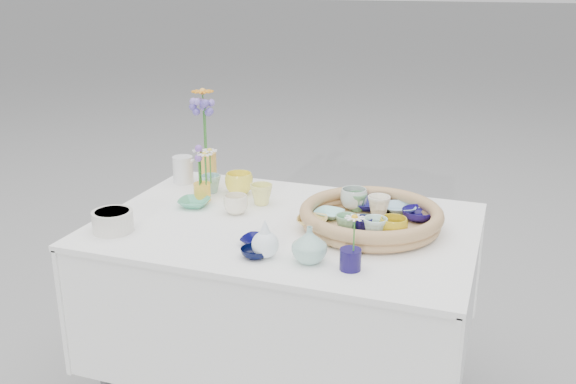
% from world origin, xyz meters
% --- Properties ---
extents(wicker_tray, '(0.47, 0.47, 0.08)m').
position_xyz_m(wicker_tray, '(0.28, 0.05, 0.80)').
color(wicker_tray, '#A1734E').
rests_on(wicker_tray, display_table).
extents(tray_ceramic_0, '(0.13, 0.13, 0.03)m').
position_xyz_m(tray_ceramic_0, '(0.24, 0.18, 0.80)').
color(tray_ceramic_0, navy).
rests_on(tray_ceramic_0, wicker_tray).
extents(tray_ceramic_1, '(0.13, 0.13, 0.04)m').
position_xyz_m(tray_ceramic_1, '(0.42, 0.14, 0.80)').
color(tray_ceramic_1, '#140B55').
rests_on(tray_ceramic_1, wicker_tray).
extents(tray_ceramic_2, '(0.10, 0.10, 0.07)m').
position_xyz_m(tray_ceramic_2, '(0.37, -0.06, 0.82)').
color(tray_ceramic_2, gold).
rests_on(tray_ceramic_2, wicker_tray).
extents(tray_ceramic_3, '(0.13, 0.13, 0.03)m').
position_xyz_m(tray_ceramic_3, '(0.27, -0.01, 0.80)').
color(tray_ceramic_3, '#3E7257').
rests_on(tray_ceramic_3, wicker_tray).
extents(tray_ceramic_4, '(0.08, 0.08, 0.06)m').
position_xyz_m(tray_ceramic_4, '(0.23, -0.07, 0.81)').
color(tray_ceramic_4, '#75B17F').
rests_on(tray_ceramic_4, wicker_tray).
extents(tray_ceramic_5, '(0.11, 0.11, 0.02)m').
position_xyz_m(tray_ceramic_5, '(0.13, 0.06, 0.79)').
color(tray_ceramic_5, '#93DFD7').
rests_on(tray_ceramic_5, wicker_tray).
extents(tray_ceramic_6, '(0.12, 0.12, 0.07)m').
position_xyz_m(tray_ceramic_6, '(0.19, 0.16, 0.82)').
color(tray_ceramic_6, silver).
rests_on(tray_ceramic_6, wicker_tray).
extents(tray_ceramic_7, '(0.08, 0.08, 0.07)m').
position_xyz_m(tray_ceramic_7, '(0.29, 0.12, 0.82)').
color(tray_ceramic_7, white).
rests_on(tray_ceramic_7, wicker_tray).
extents(tray_ceramic_8, '(0.15, 0.15, 0.03)m').
position_xyz_m(tray_ceramic_8, '(0.35, 0.19, 0.80)').
color(tray_ceramic_8, '#8CB8CB').
rests_on(tray_ceramic_8, wicker_tray).
extents(tray_ceramic_9, '(0.07, 0.07, 0.06)m').
position_xyz_m(tray_ceramic_9, '(0.28, -0.05, 0.81)').
color(tray_ceramic_9, '#0C0941').
rests_on(tray_ceramic_9, wicker_tray).
extents(tray_ceramic_10, '(0.12, 0.12, 0.02)m').
position_xyz_m(tray_ceramic_10, '(0.10, -0.03, 0.80)').
color(tray_ceramic_10, '#DFC164').
rests_on(tray_ceramic_10, wicker_tray).
extents(tray_ceramic_11, '(0.09, 0.09, 0.07)m').
position_xyz_m(tray_ceramic_11, '(0.32, -0.08, 0.82)').
color(tray_ceramic_11, silver).
rests_on(tray_ceramic_11, wicker_tray).
extents(tray_ceramic_12, '(0.09, 0.09, 0.06)m').
position_xyz_m(tray_ceramic_12, '(0.21, 0.15, 0.81)').
color(tray_ceramic_12, '#5B9564').
rests_on(tray_ceramic_12, wicker_tray).
extents(loose_ceramic_0, '(0.14, 0.14, 0.08)m').
position_xyz_m(loose_ceramic_0, '(-0.27, 0.23, 0.81)').
color(loose_ceramic_0, yellow).
rests_on(loose_ceramic_0, display_table).
extents(loose_ceramic_1, '(0.09, 0.09, 0.08)m').
position_xyz_m(loose_ceramic_1, '(-0.15, 0.15, 0.80)').
color(loose_ceramic_1, '#E6E476').
rests_on(loose_ceramic_1, display_table).
extents(loose_ceramic_2, '(0.13, 0.13, 0.03)m').
position_xyz_m(loose_ceramic_2, '(-0.37, 0.04, 0.78)').
color(loose_ceramic_2, '#4BAA83').
rests_on(loose_ceramic_2, display_table).
extents(loose_ceramic_3, '(0.11, 0.11, 0.07)m').
position_xyz_m(loose_ceramic_3, '(-0.20, 0.03, 0.80)').
color(loose_ceramic_3, white).
rests_on(loose_ceramic_3, display_table).
extents(loose_ceramic_4, '(0.10, 0.10, 0.02)m').
position_xyz_m(loose_ceramic_4, '(-0.02, -0.20, 0.78)').
color(loose_ceramic_4, '#03033B').
rests_on(loose_ceramic_4, display_table).
extents(loose_ceramic_5, '(0.10, 0.10, 0.07)m').
position_xyz_m(loose_ceramic_5, '(-0.38, 0.21, 0.80)').
color(loose_ceramic_5, '#8DBDB5').
rests_on(loose_ceramic_5, display_table).
extents(loose_ceramic_6, '(0.09, 0.09, 0.03)m').
position_xyz_m(loose_ceramic_6, '(0.01, -0.29, 0.78)').
color(loose_ceramic_6, black).
rests_on(loose_ceramic_6, display_table).
extents(fluted_bowl, '(0.16, 0.16, 0.07)m').
position_xyz_m(fluted_bowl, '(-0.51, -0.26, 0.80)').
color(fluted_bowl, silver).
rests_on(fluted_bowl, display_table).
extents(bud_vase_paleblue, '(0.09, 0.09, 0.12)m').
position_xyz_m(bud_vase_paleblue, '(0.04, -0.28, 0.83)').
color(bud_vase_paleblue, white).
rests_on(bud_vase_paleblue, display_table).
extents(bud_vase_seafoam, '(0.12, 0.12, 0.11)m').
position_xyz_m(bud_vase_seafoam, '(0.17, -0.27, 0.82)').
color(bud_vase_seafoam, '#92C2B4').
rests_on(bud_vase_seafoam, display_table).
extents(bud_vase_cobalt, '(0.08, 0.08, 0.06)m').
position_xyz_m(bud_vase_cobalt, '(0.29, -0.28, 0.80)').
color(bud_vase_cobalt, '#130B42').
rests_on(bud_vase_cobalt, display_table).
extents(single_daisy, '(0.07, 0.07, 0.12)m').
position_xyz_m(single_daisy, '(0.30, -0.28, 0.88)').
color(single_daisy, white).
rests_on(single_daisy, bud_vase_cobalt).
extents(tall_vase_yellow, '(0.09, 0.09, 0.14)m').
position_xyz_m(tall_vase_yellow, '(-0.43, 0.28, 0.83)').
color(tall_vase_yellow, '#EDAB44').
rests_on(tall_vase_yellow, display_table).
extents(gerbera, '(0.11, 0.11, 0.26)m').
position_xyz_m(gerbera, '(-0.44, 0.28, 1.02)').
color(gerbera, orange).
rests_on(gerbera, tall_vase_yellow).
extents(hydrangea, '(0.09, 0.09, 0.26)m').
position_xyz_m(hydrangea, '(-0.43, 0.27, 0.99)').
color(hydrangea, '#5949A7').
rests_on(hydrangea, tall_vase_yellow).
extents(white_pitcher, '(0.12, 0.09, 0.11)m').
position_xyz_m(white_pitcher, '(-0.54, 0.28, 0.82)').
color(white_pitcher, silver).
rests_on(white_pitcher, display_table).
extents(daisy_cup, '(0.07, 0.07, 0.07)m').
position_xyz_m(daisy_cup, '(-0.37, 0.11, 0.80)').
color(daisy_cup, yellow).
rests_on(daisy_cup, display_table).
extents(daisy_posy, '(0.09, 0.09, 0.17)m').
position_xyz_m(daisy_posy, '(-0.36, 0.11, 0.92)').
color(daisy_posy, white).
rests_on(daisy_posy, daisy_cup).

